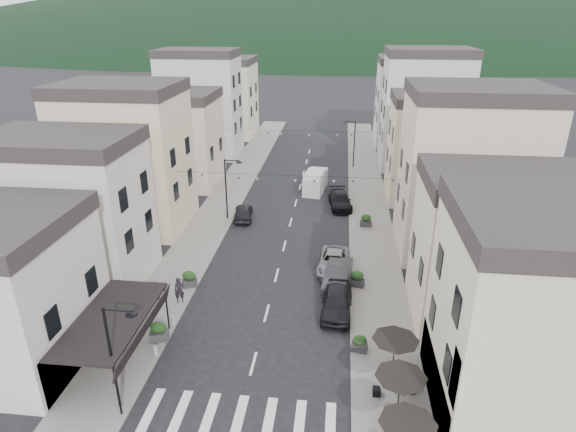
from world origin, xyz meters
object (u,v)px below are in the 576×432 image
(pedestrian_a, at_px, (179,290))
(parked_car_b, at_px, (338,275))
(parked_car_e, at_px, (243,212))
(pedestrian_b, at_px, (156,292))
(parked_car_a, at_px, (337,302))
(parked_car_d, at_px, (340,200))
(parked_car_c, at_px, (334,261))
(delivery_van, at_px, (315,181))

(pedestrian_a, bearing_deg, parked_car_b, -1.36)
(parked_car_b, height_order, parked_car_e, parked_car_b)
(parked_car_b, bearing_deg, pedestrian_b, -154.84)
(parked_car_a, distance_m, parked_car_b, 3.55)
(pedestrian_a, bearing_deg, parked_car_d, 40.18)
(pedestrian_a, bearing_deg, pedestrian_b, 165.39)
(parked_car_c, relative_size, parked_car_d, 0.96)
(parked_car_a, height_order, delivery_van, delivery_van)
(parked_car_e, xyz_separation_m, pedestrian_b, (-3.02, -14.99, 0.18))
(parked_car_c, xyz_separation_m, parked_car_e, (-8.85, 8.88, 0.04))
(parked_car_a, xyz_separation_m, parked_car_e, (-9.20, 14.68, -0.12))
(parked_car_e, xyz_separation_m, delivery_van, (6.39, 8.51, 0.44))
(parked_car_a, height_order, pedestrian_b, same)
(delivery_van, xyz_separation_m, pedestrian_a, (-7.83, -23.35, -0.11))
(parked_car_a, height_order, parked_car_c, parked_car_a)
(pedestrian_a, relative_size, pedestrian_b, 1.21)
(parked_car_b, relative_size, delivery_van, 0.93)
(parked_car_c, distance_m, pedestrian_a, 11.89)
(parked_car_d, relative_size, delivery_van, 0.98)
(delivery_van, bearing_deg, parked_car_a, -75.41)
(parked_car_d, bearing_deg, parked_car_a, -97.88)
(parked_car_d, distance_m, pedestrian_a, 21.75)
(pedestrian_a, xyz_separation_m, pedestrian_b, (-1.57, -0.16, -0.16))
(pedestrian_b, bearing_deg, parked_car_a, 12.76)
(parked_car_c, distance_m, parked_car_e, 12.54)
(parked_car_c, bearing_deg, parked_car_d, 92.52)
(parked_car_e, height_order, pedestrian_a, pedestrian_a)
(parked_car_a, bearing_deg, parked_car_b, 92.18)
(parked_car_c, xyz_separation_m, pedestrian_a, (-10.29, -5.95, 0.37))
(parked_car_a, distance_m, parked_car_c, 5.82)
(parked_car_a, xyz_separation_m, pedestrian_a, (-10.64, -0.15, 0.22))
(parked_car_a, relative_size, parked_car_b, 1.02)
(parked_car_a, relative_size, pedestrian_b, 3.17)
(parked_car_c, bearing_deg, pedestrian_a, -145.89)
(parked_car_a, relative_size, delivery_van, 0.95)
(delivery_van, bearing_deg, parked_car_b, -74.18)
(parked_car_d, xyz_separation_m, delivery_van, (-2.81, 4.38, 0.42))
(parked_car_a, relative_size, parked_car_e, 1.16)
(parked_car_e, relative_size, pedestrian_b, 2.72)
(parked_car_b, bearing_deg, parked_car_d, 97.62)
(parked_car_e, relative_size, pedestrian_a, 2.25)
(parked_car_b, distance_m, parked_car_c, 2.28)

